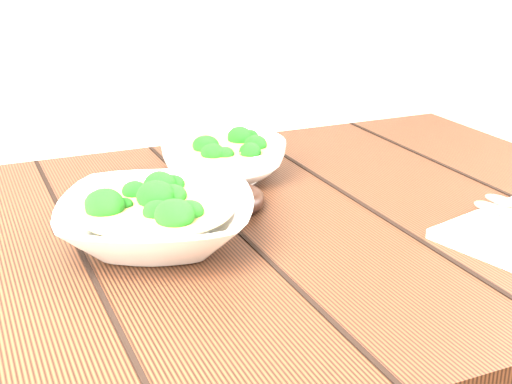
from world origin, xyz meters
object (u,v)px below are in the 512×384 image
object	(u,v)px
soup_bowl_front	(157,219)
trivet	(228,199)
table	(247,303)
soup_bowl_back	(224,159)

from	to	relation	value
soup_bowl_front	trivet	world-z (taller)	soup_bowl_front
table	soup_bowl_back	distance (m)	0.24
soup_bowl_front	soup_bowl_back	bearing A→B (deg)	49.82
soup_bowl_front	soup_bowl_back	world-z (taller)	same
soup_bowl_front	soup_bowl_back	xyz separation A→B (m)	(0.17, 0.20, 0.00)
soup_bowl_back	trivet	size ratio (longest dim) A/B	1.99
trivet	table	bearing A→B (deg)	-89.70
table	soup_bowl_front	size ratio (longest dim) A/B	3.80
soup_bowl_back	trivet	xyz separation A→B (m)	(-0.04, -0.12, -0.02)
table	soup_bowl_front	xyz separation A→B (m)	(-0.13, -0.01, 0.15)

